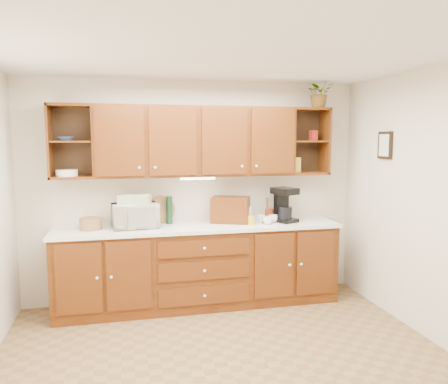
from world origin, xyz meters
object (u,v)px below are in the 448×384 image
microwave (135,216)px  coffee_maker (284,205)px  potted_plant (320,93)px  bread_box (231,210)px

microwave → coffee_maker: bearing=-8.7°
microwave → potted_plant: (2.20, 0.06, 1.39)m
coffee_maker → bread_box: bearing=149.1°
microwave → potted_plant: 2.61m
microwave → bread_box: size_ratio=1.13×
microwave → bread_box: bearing=-4.9°
coffee_maker → potted_plant: bearing=-14.2°
bread_box → potted_plant: (1.10, 0.00, 1.38)m
microwave → bread_box: 1.11m
microwave → potted_plant: potted_plant is taller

